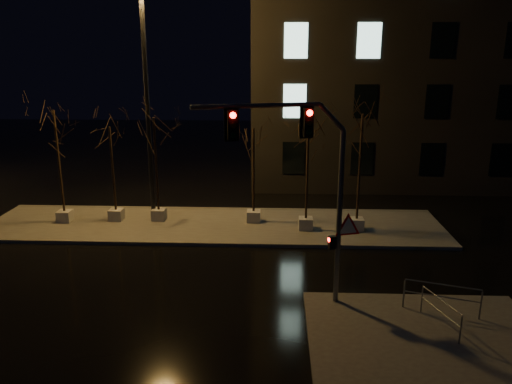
{
  "coord_description": "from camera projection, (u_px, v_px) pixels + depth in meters",
  "views": [
    {
      "loc": [
        3.01,
        -16.79,
        8.2
      ],
      "look_at": [
        2.2,
        2.37,
        2.8
      ],
      "focal_mm": 35.0,
      "sensor_mm": 36.0,
      "label": 1
    }
  ],
  "objects": [
    {
      "name": "ground",
      "position": [
        194.0,
        281.0,
        18.5
      ],
      "size": [
        90.0,
        90.0,
        0.0
      ],
      "primitive_type": "plane",
      "color": "black",
      "rests_on": "ground"
    },
    {
      "name": "median",
      "position": [
        214.0,
        225.0,
        24.25
      ],
      "size": [
        22.0,
        5.0,
        0.15
      ],
      "primitive_type": "cube",
      "color": "#4D4A45",
      "rests_on": "ground"
    },
    {
      "name": "sidewalk_corner",
      "position": [
        426.0,
        336.0,
        14.8
      ],
      "size": [
        7.0,
        5.0,
        0.15
      ],
      "primitive_type": "cube",
      "color": "#4D4A45",
      "rests_on": "ground"
    },
    {
      "name": "building",
      "position": [
        443.0,
        63.0,
        33.21
      ],
      "size": [
        25.0,
        12.0,
        15.0
      ],
      "primitive_type": "cube",
      "color": "black",
      "rests_on": "ground"
    },
    {
      "name": "tree_0",
      "position": [
        56.0,
        136.0,
        23.41
      ],
      "size": [
        1.8,
        1.8,
        5.6
      ],
      "color": "#AFABA3",
      "rests_on": "median"
    },
    {
      "name": "tree_1",
      "position": [
        111.0,
        148.0,
        23.8
      ],
      "size": [
        1.8,
        1.8,
        4.77
      ],
      "color": "#AFABA3",
      "rests_on": "median"
    },
    {
      "name": "tree_2",
      "position": [
        155.0,
        141.0,
        23.75
      ],
      "size": [
        1.8,
        1.8,
        5.21
      ],
      "color": "#AFABA3",
      "rests_on": "median"
    },
    {
      "name": "tree_3",
      "position": [
        253.0,
        150.0,
        23.58
      ],
      "size": [
        1.8,
        1.8,
        4.74
      ],
      "color": "#AFABA3",
      "rests_on": "median"
    },
    {
      "name": "tree_4",
      "position": [
        308.0,
        146.0,
        22.44
      ],
      "size": [
        1.8,
        1.8,
        5.23
      ],
      "color": "#AFABA3",
      "rests_on": "median"
    },
    {
      "name": "tree_5",
      "position": [
        361.0,
        141.0,
        22.3
      ],
      "size": [
        1.8,
        1.8,
        5.56
      ],
      "color": "#AFABA3",
      "rests_on": "median"
    },
    {
      "name": "traffic_signal_mast",
      "position": [
        309.0,
        177.0,
        15.32
      ],
      "size": [
        5.24,
        1.58,
        6.63
      ],
      "rotation": [
        0.0,
        0.0,
        0.29
      ],
      "color": "#5C5F64",
      "rests_on": "sidewalk_corner"
    },
    {
      "name": "streetlight_main",
      "position": [
        147.0,
        91.0,
        23.23
      ],
      "size": [
        2.72,
        0.52,
        10.88
      ],
      "rotation": [
        0.0,
        0.0,
        0.08
      ],
      "color": "black",
      "rests_on": "median"
    },
    {
      "name": "guard_rail_a",
      "position": [
        442.0,
        294.0,
        15.78
      ],
      "size": [
        2.25,
        0.74,
        1.01
      ],
      "rotation": [
        0.0,
        0.0,
        -0.3
      ],
      "color": "#5C5F64",
      "rests_on": "sidewalk_corner"
    },
    {
      "name": "guard_rail_b",
      "position": [
        441.0,
        309.0,
        14.99
      ],
      "size": [
        0.64,
        1.85,
        0.92
      ],
      "rotation": [
        0.0,
        0.0,
        1.89
      ],
      "color": "#5C5F64",
      "rests_on": "sidewalk_corner"
    }
  ]
}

